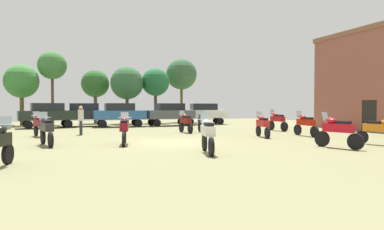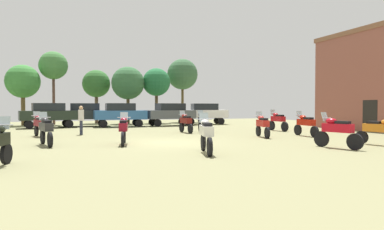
# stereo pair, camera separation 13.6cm
# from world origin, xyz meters

# --- Properties ---
(ground_plane) EXTENTS (44.00, 52.00, 0.02)m
(ground_plane) POSITION_xyz_m (0.00, 0.00, 0.01)
(ground_plane) COLOR #7B7951
(motorcycle_1) EXTENTS (0.80, 2.12, 1.51)m
(motorcycle_1) POSITION_xyz_m (6.16, -4.59, 0.76)
(motorcycle_1) COLOR black
(motorcycle_1) RESTS_ON ground
(motorcycle_2) EXTENTS (0.62, 2.16, 1.51)m
(motorcycle_2) POSITION_xyz_m (9.59, 4.62, 0.76)
(motorcycle_2) COLOR black
(motorcycle_2) RESTS_ON ground
(motorcycle_3) EXTENTS (0.77, 2.21, 1.51)m
(motorcycle_3) POSITION_xyz_m (0.43, -4.07, 0.76)
(motorcycle_3) COLOR black
(motorcycle_3) RESTS_ON ground
(motorcycle_4) EXTENTS (0.78, 2.27, 1.50)m
(motorcycle_4) POSITION_xyz_m (-5.35, 0.66, 0.76)
(motorcycle_4) COLOR black
(motorcycle_4) RESTS_ON ground
(motorcycle_5) EXTENTS (0.77, 2.22, 1.44)m
(motorcycle_5) POSITION_xyz_m (8.74, -4.46, 0.73)
(motorcycle_5) COLOR black
(motorcycle_5) RESTS_ON ground
(motorcycle_6) EXTENTS (0.62, 2.10, 1.46)m
(motorcycle_6) POSITION_xyz_m (2.90, 5.34, 0.74)
(motorcycle_6) COLOR black
(motorcycle_6) RESTS_ON ground
(motorcycle_8) EXTENTS (0.73, 2.06, 1.45)m
(motorcycle_8) POSITION_xyz_m (5.90, 0.75, 0.73)
(motorcycle_8) COLOR black
(motorcycle_8) RESTS_ON ground
(motorcycle_9) EXTENTS (0.62, 2.20, 1.47)m
(motorcycle_9) POSITION_xyz_m (8.64, 0.46, 0.74)
(motorcycle_9) COLOR black
(motorcycle_9) RESTS_ON ground
(motorcycle_10) EXTENTS (0.73, 2.27, 1.48)m
(motorcycle_10) POSITION_xyz_m (-2.02, -0.09, 0.75)
(motorcycle_10) COLOR black
(motorcycle_10) RESTS_ON ground
(motorcycle_11) EXTENTS (0.82, 2.07, 1.46)m
(motorcycle_11) POSITION_xyz_m (-5.97, 5.53, 0.73)
(motorcycle_11) COLOR black
(motorcycle_11) RESTS_ON ground
(motorcycle_13) EXTENTS (0.65, 2.16, 1.49)m
(motorcycle_13) POSITION_xyz_m (4.01, 5.09, 0.75)
(motorcycle_13) COLOR black
(motorcycle_13) RESTS_ON ground
(car_1) EXTENTS (4.46, 2.22, 2.00)m
(car_1) POSITION_xyz_m (4.20, 13.26, 1.19)
(car_1) COLOR black
(car_1) RESTS_ON ground
(car_2) EXTENTS (4.55, 2.51, 2.00)m
(car_2) POSITION_xyz_m (-5.89, 13.84, 1.19)
(car_2) COLOR black
(car_2) RESTS_ON ground
(car_3) EXTENTS (4.31, 1.81, 2.00)m
(car_3) POSITION_xyz_m (-0.24, 13.20, 1.19)
(car_3) COLOR black
(car_3) RESTS_ON ground
(car_4) EXTENTS (4.52, 2.43, 2.00)m
(car_4) POSITION_xyz_m (7.91, 14.24, 1.19)
(car_4) COLOR black
(car_4) RESTS_ON ground
(car_6) EXTENTS (4.40, 2.04, 2.00)m
(car_6) POSITION_xyz_m (-3.00, 15.00, 1.19)
(car_6) COLOR black
(car_6) RESTS_ON ground
(person_1) EXTENTS (0.40, 0.40, 1.78)m
(person_1) POSITION_xyz_m (-3.65, 6.15, 1.06)
(person_1) COLOR #2A2E43
(person_1) RESTS_ON ground
(tree_1) EXTENTS (2.80, 2.80, 5.45)m
(tree_1) POSITION_xyz_m (-1.66, 20.04, 4.03)
(tree_1) COLOR brown
(tree_1) RESTS_ON ground
(tree_3) EXTENTS (3.01, 3.01, 5.51)m
(tree_3) POSITION_xyz_m (-8.23, 18.35, 3.99)
(tree_3) COLOR brown
(tree_3) RESTS_ON ground
(tree_4) EXTENTS (3.37, 3.37, 6.95)m
(tree_4) POSITION_xyz_m (7.50, 19.61, 5.26)
(tree_4) COLOR brown
(tree_4) RESTS_ON ground
(tree_5) EXTENTS (3.28, 3.28, 5.70)m
(tree_5) POSITION_xyz_m (1.26, 18.24, 4.06)
(tree_5) COLOR #4C3C25
(tree_5) RESTS_ON ground
(tree_7) EXTENTS (2.65, 2.65, 6.95)m
(tree_7) POSITION_xyz_m (-5.67, 19.00, 5.60)
(tree_7) COLOR brown
(tree_7) RESTS_ON ground
(tree_9) EXTENTS (2.87, 2.87, 5.68)m
(tree_9) POSITION_xyz_m (4.23, 18.39, 4.23)
(tree_9) COLOR #4E3C29
(tree_9) RESTS_ON ground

